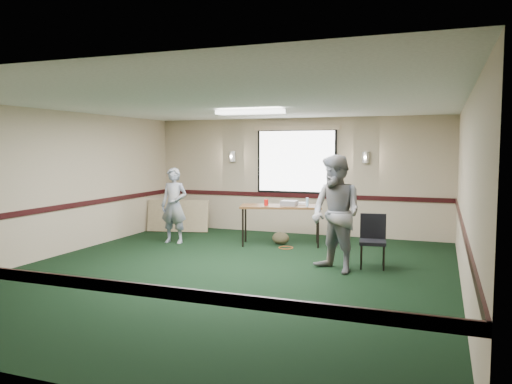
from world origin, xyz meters
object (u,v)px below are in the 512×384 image
(folding_table, at_px, (281,208))
(conference_chair, at_px, (373,236))
(projector, at_px, (289,203))
(person_right, at_px, (336,214))
(person_left, at_px, (174,205))

(folding_table, relative_size, conference_chair, 1.99)
(folding_table, height_order, projector, projector)
(projector, bearing_deg, folding_table, -173.20)
(projector, xyz_separation_m, person_right, (1.34, -1.85, 0.07))
(person_left, height_order, person_right, person_right)
(person_left, xyz_separation_m, person_right, (3.70, -1.28, 0.15))
(conference_chair, bearing_deg, folding_table, 141.09)
(person_left, bearing_deg, conference_chair, -12.35)
(projector, relative_size, conference_chair, 0.35)
(projector, bearing_deg, person_left, -165.64)
(folding_table, relative_size, person_left, 1.11)
(person_left, bearing_deg, folding_table, 11.21)
(person_left, distance_m, person_right, 3.92)
(folding_table, bearing_deg, person_right, -65.96)
(folding_table, xyz_separation_m, conference_chair, (2.03, -1.25, -0.25))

